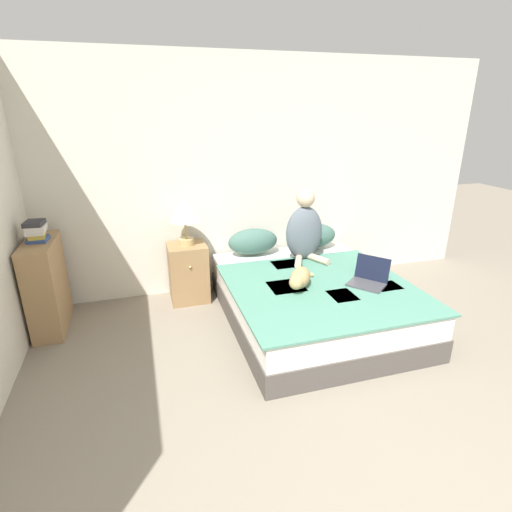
{
  "coord_description": "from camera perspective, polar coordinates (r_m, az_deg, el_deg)",
  "views": [
    {
      "loc": [
        -1.25,
        -0.96,
        2.01
      ],
      "look_at": [
        -0.32,
        2.13,
        0.8
      ],
      "focal_mm": 28.0,
      "sensor_mm": 36.0,
      "label": 1
    }
  ],
  "objects": [
    {
      "name": "bookshelf",
      "position": [
        4.24,
        -27.73,
        -3.75
      ],
      "size": [
        0.26,
        0.69,
        0.87
      ],
      "color": "#99754C",
      "rests_on": "ground_plane"
    },
    {
      "name": "wall_back",
      "position": [
        4.55,
        -0.5,
        11.22
      ],
      "size": [
        5.64,
        0.05,
        2.55
      ],
      "color": "beige",
      "rests_on": "ground_plane"
    },
    {
      "name": "book_stack_top",
      "position": [
        4.08,
        -28.91,
        3.14
      ],
      "size": [
        0.18,
        0.22,
        0.19
      ],
      "color": "#334C8E",
      "rests_on": "bookshelf"
    },
    {
      "name": "nightstand",
      "position": [
        4.41,
        -9.63,
        -2.34
      ],
      "size": [
        0.41,
        0.4,
        0.64
      ],
      "color": "#937047",
      "rests_on": "ground_plane"
    },
    {
      "name": "pillow_near",
      "position": [
        4.47,
        -0.45,
        2.09
      ],
      "size": [
        0.56,
        0.28,
        0.29
      ],
      "color": "#42665B",
      "rests_on": "bed"
    },
    {
      "name": "laptop_open",
      "position": [
        3.87,
        15.76,
        -3.15
      ],
      "size": [
        0.42,
        0.43,
        0.24
      ],
      "rotation": [
        0.0,
        0.0,
        -0.89
      ],
      "color": "#424247",
      "rests_on": "bed"
    },
    {
      "name": "bed",
      "position": [
        4.0,
        8.05,
        -6.21
      ],
      "size": [
        1.67,
        2.02,
        0.45
      ],
      "color": "#4C4742",
      "rests_on": "ground_plane"
    },
    {
      "name": "pillow_far",
      "position": [
        4.72,
        8.1,
        2.87
      ],
      "size": [
        0.56,
        0.28,
        0.29
      ],
      "color": "#42665B",
      "rests_on": "bed"
    },
    {
      "name": "person_sitting",
      "position": [
        4.3,
        6.93,
        3.67
      ],
      "size": [
        0.41,
        0.4,
        0.77
      ],
      "color": "slate",
      "rests_on": "bed"
    },
    {
      "name": "cat_tabby",
      "position": [
        3.66,
        6.27,
        -3.16
      ],
      "size": [
        0.37,
        0.42,
        0.19
      ],
      "rotation": [
        0.0,
        0.0,
        -2.16
      ],
      "color": "tan",
      "rests_on": "bed"
    },
    {
      "name": "table_lamp",
      "position": [
        4.2,
        -10.15,
        6.03
      ],
      "size": [
        0.33,
        0.33,
        0.48
      ],
      "color": "tan",
      "rests_on": "nightstand"
    }
  ]
}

